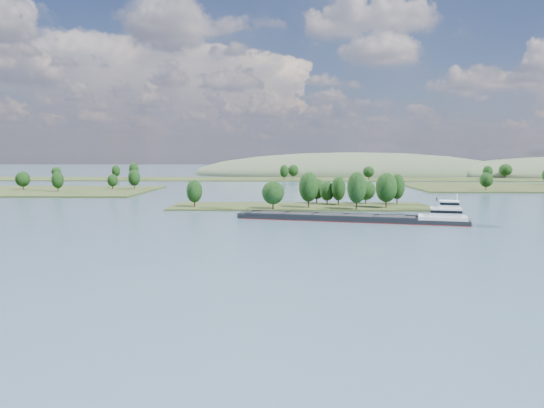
{
  "coord_description": "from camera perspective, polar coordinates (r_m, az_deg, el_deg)",
  "views": [
    {
      "loc": [
        -4.8,
        -25.32,
        20.88
      ],
      "look_at": [
        -9.45,
        130.0,
        6.0
      ],
      "focal_mm": 35.0,
      "sensor_mm": 36.0,
      "label": 1
    }
  ],
  "objects": [
    {
      "name": "tree_island",
      "position": [
        204.72,
        4.89,
        0.76
      ],
      "size": [
        100.0,
        31.55,
        14.92
      ],
      "color": "#273417",
      "rests_on": "ground"
    },
    {
      "name": "ground",
      "position": [
        146.9,
        3.57,
        -2.71
      ],
      "size": [
        1800.0,
        1800.0,
        0.0
      ],
      "primitive_type": "plane",
      "color": "#3D546B",
      "rests_on": "ground"
    },
    {
      "name": "hill_west",
      "position": [
        529.72,
        8.75,
        3.15
      ],
      "size": [
        320.0,
        160.0,
        44.0
      ],
      "primitive_type": "ellipsoid",
      "color": "#3C4B33",
      "rests_on": "ground"
    },
    {
      "name": "back_shoreline",
      "position": [
        425.85,
        3.72,
        2.74
      ],
      "size": [
        900.0,
        60.0,
        14.83
      ],
      "color": "#273417",
      "rests_on": "ground"
    },
    {
      "name": "cargo_barge",
      "position": [
        165.71,
        10.08,
        -1.43
      ],
      "size": [
        70.9,
        25.29,
        9.6
      ],
      "color": "black",
      "rests_on": "ground"
    }
  ]
}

